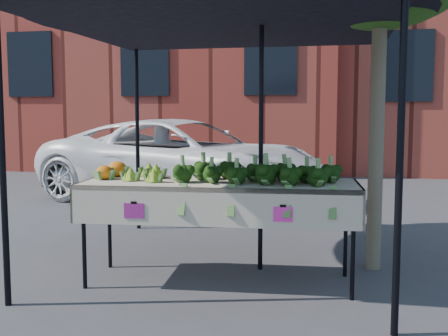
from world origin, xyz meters
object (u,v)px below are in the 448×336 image
vehicle (183,52)px  street_tree (379,60)px  canopy (226,126)px  table (219,232)px

vehicle → street_tree: (2.91, -3.61, -0.52)m
canopy → vehicle: vehicle is taller
canopy → street_tree: 1.56m
table → street_tree: street_tree is taller
table → vehicle: vehicle is taller
table → canopy: size_ratio=0.78×
canopy → street_tree: (1.42, 0.16, 0.62)m
table → street_tree: size_ratio=0.61×
canopy → vehicle: bearing=111.6°
canopy → street_tree: street_tree is taller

